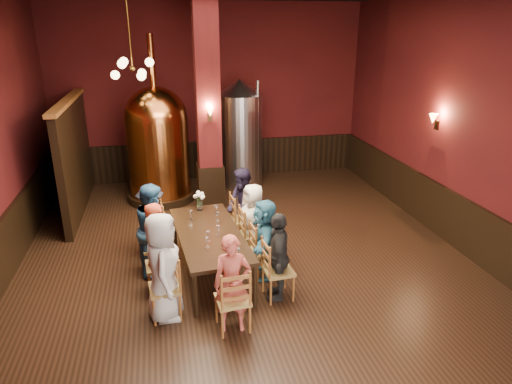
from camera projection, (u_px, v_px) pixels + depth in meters
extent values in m
plane|color=black|center=(247.00, 263.00, 8.04)|extent=(10.00, 10.00, 0.00)
cube|color=#4C1110|center=(210.00, 94.00, 11.84)|extent=(8.00, 0.02, 4.50)
cube|color=#4C1110|center=(408.00, 334.00, 2.67)|extent=(8.00, 0.02, 4.50)
cube|color=#4C1110|center=(469.00, 127.00, 8.04)|extent=(0.02, 10.00, 4.50)
cube|color=black|center=(452.00, 218.00, 8.64)|extent=(0.08, 9.90, 1.00)
cube|color=black|center=(212.00, 159.00, 12.41)|extent=(7.90, 0.08, 1.00)
cube|color=#4C1110|center=(208.00, 109.00, 9.77)|extent=(0.58, 0.58, 4.50)
cube|color=black|center=(75.00, 158.00, 9.93)|extent=(0.22, 3.50, 2.40)
cube|color=black|center=(209.00, 234.00, 7.46)|extent=(1.20, 2.48, 0.06)
cylinder|color=black|center=(196.00, 296.00, 6.45)|extent=(0.07, 0.07, 0.69)
cylinder|color=black|center=(255.00, 286.00, 6.69)|extent=(0.07, 0.07, 0.69)
cylinder|color=black|center=(175.00, 230.00, 8.50)|extent=(0.07, 0.07, 0.69)
cylinder|color=black|center=(221.00, 224.00, 8.74)|extent=(0.07, 0.07, 0.69)
imported|color=silver|center=(163.00, 267.00, 6.31)|extent=(0.55, 0.81, 1.59)
imported|color=#A8341C|center=(158.00, 249.00, 6.93)|extent=(0.48, 0.62, 1.50)
imported|color=#25527B|center=(154.00, 229.00, 7.51)|extent=(0.50, 0.82, 1.56)
imported|color=black|center=(152.00, 220.00, 8.15)|extent=(0.60, 0.91, 1.31)
imported|color=black|center=(279.00, 256.00, 6.81)|extent=(0.54, 0.88, 1.39)
imported|color=#2A647F|center=(265.00, 238.00, 7.42)|extent=(0.63, 1.31, 1.35)
imported|color=silver|center=(253.00, 222.00, 8.00)|extent=(0.58, 0.76, 1.39)
imported|color=black|center=(243.00, 206.00, 8.59)|extent=(0.59, 0.79, 1.45)
imported|color=#B1473B|center=(232.00, 284.00, 6.08)|extent=(0.54, 0.38, 1.39)
cylinder|color=black|center=(162.00, 195.00, 10.96)|extent=(1.60, 1.60, 0.18)
cylinder|color=#B36129|center=(159.00, 156.00, 10.62)|extent=(1.58, 1.58, 1.77)
sphere|color=#B36129|center=(156.00, 118.00, 10.31)|extent=(1.42, 1.42, 1.42)
cylinder|color=#B36129|center=(152.00, 61.00, 9.88)|extent=(0.14, 0.14, 1.15)
cylinder|color=#B2B2B7|center=(240.00, 141.00, 11.57)|extent=(1.16, 1.16, 2.33)
cone|color=#B2B2B7|center=(240.00, 87.00, 11.10)|extent=(1.12, 1.12, 0.37)
cylinder|color=#B2B2B7|center=(258.00, 134.00, 11.22)|extent=(0.07, 0.07, 2.61)
cylinder|color=white|center=(200.00, 205.00, 8.33)|extent=(0.11, 0.11, 0.19)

